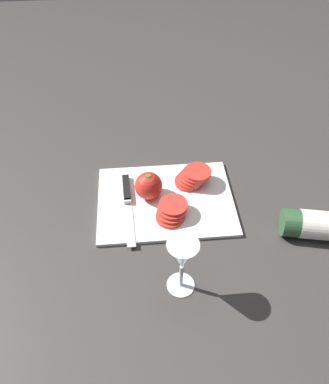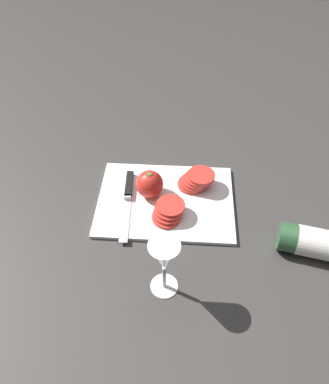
% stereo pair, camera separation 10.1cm
% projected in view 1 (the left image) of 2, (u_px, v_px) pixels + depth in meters
% --- Properties ---
extents(ground_plane, '(3.00, 3.00, 0.00)m').
position_uv_depth(ground_plane, '(165.00, 193.00, 1.06)').
color(ground_plane, '#383533').
extents(cutting_board, '(0.37, 0.28, 0.01)m').
position_uv_depth(cutting_board, '(165.00, 201.00, 1.04)').
color(cutting_board, white).
rests_on(cutting_board, ground_plane).
extents(wine_bottle, '(0.32, 0.11, 0.07)m').
position_uv_depth(wine_bottle, '(326.00, 226.00, 0.94)').
color(wine_bottle, '#2D5633').
rests_on(wine_bottle, ground_plane).
extents(wine_glass, '(0.07, 0.07, 0.16)m').
position_uv_depth(wine_glass, '(182.00, 258.00, 0.78)').
color(wine_glass, silver).
rests_on(wine_glass, ground_plane).
extents(whole_tomato, '(0.08, 0.08, 0.08)m').
position_uv_depth(whole_tomato, '(149.00, 186.00, 1.02)').
color(whole_tomato, red).
rests_on(whole_tomato, cutting_board).
extents(knife, '(0.03, 0.25, 0.01)m').
position_uv_depth(knife, '(127.00, 196.00, 1.04)').
color(knife, silver).
rests_on(knife, cutting_board).
extents(tomato_slice_stack_near, '(0.09, 0.09, 0.04)m').
position_uv_depth(tomato_slice_stack_near, '(172.00, 211.00, 0.98)').
color(tomato_slice_stack_near, red).
rests_on(tomato_slice_stack_near, cutting_board).
extents(tomato_slice_stack_far, '(0.10, 0.08, 0.04)m').
position_uv_depth(tomato_slice_stack_far, '(193.00, 177.00, 1.06)').
color(tomato_slice_stack_far, red).
rests_on(tomato_slice_stack_far, cutting_board).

